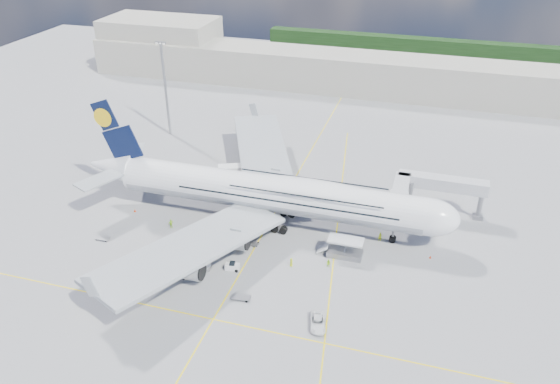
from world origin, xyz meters
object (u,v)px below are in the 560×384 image
(airliner, at_px, (271,193))
(cone_wing_right_outer, at_px, (126,296))
(jet_bridge, at_px, (426,188))
(crew_tug, at_px, (214,247))
(cone_wing_right_inner, at_px, (184,265))
(crew_wing, at_px, (171,223))
(dolly_back, at_px, (103,238))
(light_mast, at_px, (165,88))
(dolly_row_a, at_px, (178,274))
(baggage_tug, at_px, (232,267))
(crew_nose, at_px, (380,237))
(service_van, at_px, (318,323))
(dolly_row_b, at_px, (204,264))
(cargo_loader, at_px, (344,250))
(dolly_nose_far, at_px, (241,297))
(cone_wing_left_outer, at_px, (265,168))
(dolly_nose_near, at_px, (252,243))
(catering_truck_outer, at_px, (259,133))
(cone_tail, at_px, (135,210))
(dolly_row_c, at_px, (154,250))
(cone_nose, at_px, (430,257))
(catering_truck_inner, at_px, (233,175))
(crew_loader, at_px, (329,263))
(crew_van, at_px, (291,262))
(cone_wing_left_inner, at_px, (245,188))

(airliner, relative_size, cone_wing_right_outer, 141.54)
(jet_bridge, bearing_deg, crew_tug, -147.55)
(jet_bridge, distance_m, cone_wing_right_inner, 50.42)
(crew_wing, height_order, crew_tug, crew_wing)
(crew_tug, bearing_deg, dolly_back, -178.04)
(light_mast, relative_size, dolly_row_a, 6.83)
(baggage_tug, bearing_deg, dolly_back, 166.90)
(crew_nose, bearing_deg, crew_wing, -177.22)
(service_van, xyz_separation_m, crew_wing, (-34.81, 18.93, 0.26))
(dolly_back, distance_m, cone_wing_right_inner, 19.27)
(dolly_row_b, relative_size, crew_wing, 1.55)
(dolly_back, distance_m, crew_nose, 54.18)
(cargo_loader, relative_size, dolly_row_b, 2.84)
(dolly_nose_far, relative_size, cone_wing_left_outer, 6.15)
(dolly_nose_near, height_order, crew_tug, crew_tug)
(baggage_tug, relative_size, catering_truck_outer, 0.43)
(dolly_row_b, bearing_deg, catering_truck_outer, 106.88)
(jet_bridge, bearing_deg, cone_tail, -165.28)
(dolly_row_c, xyz_separation_m, dolly_nose_far, (20.43, -8.13, 0.04))
(service_van, height_order, cone_nose, service_van)
(cargo_loader, distance_m, dolly_nose_far, 22.20)
(cargo_loader, height_order, dolly_row_a, cargo_loader)
(dolly_row_b, relative_size, catering_truck_inner, 0.38)
(crew_loader, bearing_deg, dolly_back, -158.56)
(dolly_nose_far, xyz_separation_m, cone_wing_right_outer, (-18.72, -5.11, -0.07))
(dolly_nose_far, relative_size, crew_van, 1.88)
(cone_wing_right_outer, bearing_deg, cone_wing_left_inner, 80.52)
(jet_bridge, xyz_separation_m, baggage_tug, (-31.41, -28.06, -6.13))
(cargo_loader, height_order, crew_nose, cargo_loader)
(cone_wing_right_outer, bearing_deg, dolly_row_c, 97.38)
(airliner, relative_size, cone_wing_left_outer, 151.82)
(dolly_nose_far, bearing_deg, catering_truck_inner, 105.68)
(service_van, bearing_deg, dolly_row_c, 148.03)
(baggage_tug, bearing_deg, cone_wing_right_inner, -179.31)
(jet_bridge, height_order, cone_wing_left_inner, jet_bridge)
(cone_tail, bearing_deg, cone_wing_right_inner, -38.23)
(catering_truck_outer, relative_size, cone_wing_right_outer, 11.67)
(crew_tug, distance_m, cone_tail, 22.97)
(dolly_row_a, distance_m, cone_wing_left_inner, 32.87)
(dolly_row_b, height_order, cone_tail, dolly_row_b)
(cargo_loader, bearing_deg, catering_truck_inner, 145.69)
(crew_tug, distance_m, cone_wing_right_outer, 18.96)
(dolly_row_a, xyz_separation_m, dolly_back, (-19.24, 6.13, -0.08))
(cone_tail, bearing_deg, cone_nose, 1.04)
(cargo_loader, xyz_separation_m, service_van, (-0.45, -19.56, -0.55))
(dolly_back, xyz_separation_m, cone_wing_right_outer, (13.24, -13.75, -0.03))
(crew_nose, height_order, cone_wing_left_outer, crew_nose)
(airliner, xyz_separation_m, dolly_row_a, (-10.43, -21.57, -6.49))
(dolly_row_a, bearing_deg, dolly_row_b, 23.95)
(cone_wing_left_inner, relative_size, cone_wing_left_outer, 1.11)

